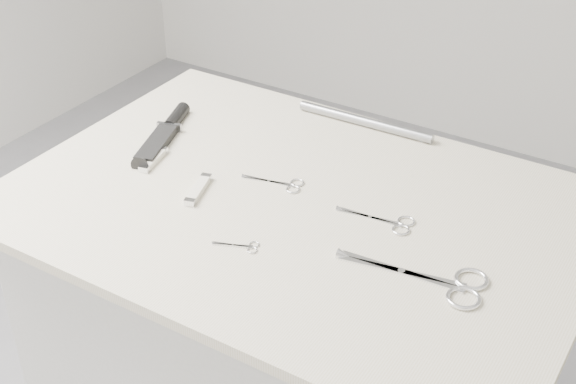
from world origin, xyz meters
The scene contains 9 objects.
display_board centered at (0.00, 0.00, 0.91)m, with size 1.00×0.70×0.02m, color beige.
large_shears centered at (0.30, -0.07, 0.92)m, with size 0.23×0.10×0.01m.
embroidery_scissors_a centered at (0.16, 0.03, 0.92)m, with size 0.13×0.06×0.00m.
embroidery_scissors_b centered at (-0.05, 0.04, 0.92)m, with size 0.11×0.05×0.00m.
tiny_scissors centered at (-0.01, -0.16, 0.92)m, with size 0.08×0.05×0.00m.
sheathed_knife centered at (-0.35, 0.07, 0.93)m, with size 0.10×0.23×0.03m.
pocket_knife_a centered at (-0.30, -0.02, 0.93)m, with size 0.03×0.09×0.01m.
pocket_knife_b centered at (-0.17, -0.06, 0.93)m, with size 0.05×0.10×0.01m.
metal_rail centered at (-0.03, 0.31, 0.93)m, with size 0.02×0.02×0.29m, color gray.
Camera 1 is at (0.59, -0.99, 1.69)m, focal length 50.00 mm.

